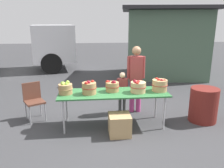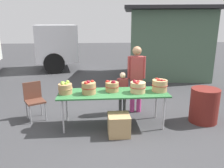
# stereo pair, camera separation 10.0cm
# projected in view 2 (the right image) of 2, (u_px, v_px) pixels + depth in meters

# --- Properties ---
(ground_plane) EXTENTS (40.00, 40.00, 0.00)m
(ground_plane) POSITION_uv_depth(u_px,v_px,m) (113.00, 125.00, 4.93)
(ground_plane) COLOR #38383A
(market_table) EXTENTS (2.30, 0.76, 0.75)m
(market_table) POSITION_uv_depth(u_px,v_px,m) (113.00, 94.00, 4.74)
(market_table) COLOR #2D6B38
(market_table) RESTS_ON ground
(apple_basket_green_0) EXTENTS (0.30, 0.30, 0.27)m
(apple_basket_green_0) POSITION_uv_depth(u_px,v_px,m) (65.00, 88.00, 4.62)
(apple_basket_green_0) COLOR #A87F51
(apple_basket_green_0) RESTS_ON market_table
(apple_basket_red_0) EXTENTS (0.31, 0.31, 0.30)m
(apple_basket_red_0) POSITION_uv_depth(u_px,v_px,m) (89.00, 88.00, 4.61)
(apple_basket_red_0) COLOR #A87F51
(apple_basket_red_0) RESTS_ON market_table
(apple_basket_red_1) EXTENTS (0.30, 0.30, 0.26)m
(apple_basket_red_1) POSITION_uv_depth(u_px,v_px,m) (112.00, 86.00, 4.77)
(apple_basket_red_1) COLOR #A87F51
(apple_basket_red_1) RESTS_ON market_table
(apple_basket_red_2) EXTENTS (0.34, 0.34, 0.27)m
(apple_basket_red_2) POSITION_uv_depth(u_px,v_px,m) (138.00, 87.00, 4.69)
(apple_basket_red_2) COLOR tan
(apple_basket_red_2) RESTS_ON market_table
(apple_basket_red_3) EXTENTS (0.34, 0.34, 0.29)m
(apple_basket_red_3) POSITION_uv_depth(u_px,v_px,m) (160.00, 85.00, 4.78)
(apple_basket_red_3) COLOR tan
(apple_basket_red_3) RESTS_ON market_table
(vendor_adult) EXTENTS (0.43, 0.25, 1.64)m
(vendor_adult) POSITION_uv_depth(u_px,v_px,m) (136.00, 74.00, 5.42)
(vendor_adult) COLOR #CC3F8C
(vendor_adult) RESTS_ON ground
(child_customer) EXTENTS (0.28, 0.15, 1.05)m
(child_customer) POSITION_uv_depth(u_px,v_px,m) (123.00, 90.00, 5.36)
(child_customer) COLOR #3F3F3F
(child_customer) RESTS_ON ground
(food_kiosk) EXTENTS (3.92, 3.42, 2.74)m
(food_kiosk) POSITION_uv_depth(u_px,v_px,m) (168.00, 42.00, 9.13)
(food_kiosk) COLOR #47604C
(food_kiosk) RESTS_ON ground
(folding_chair) EXTENTS (0.54, 0.54, 0.86)m
(folding_chair) POSITION_uv_depth(u_px,v_px,m) (34.00, 98.00, 5.13)
(folding_chair) COLOR brown
(folding_chair) RESTS_ON ground
(trash_barrel) EXTENTS (0.61, 0.61, 0.77)m
(trash_barrel) POSITION_uv_depth(u_px,v_px,m) (204.00, 105.00, 5.00)
(trash_barrel) COLOR maroon
(trash_barrel) RESTS_ON ground
(produce_crate) EXTENTS (0.43, 0.43, 0.43)m
(produce_crate) POSITION_uv_depth(u_px,v_px,m) (119.00, 125.00, 4.45)
(produce_crate) COLOR tan
(produce_crate) RESTS_ON ground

